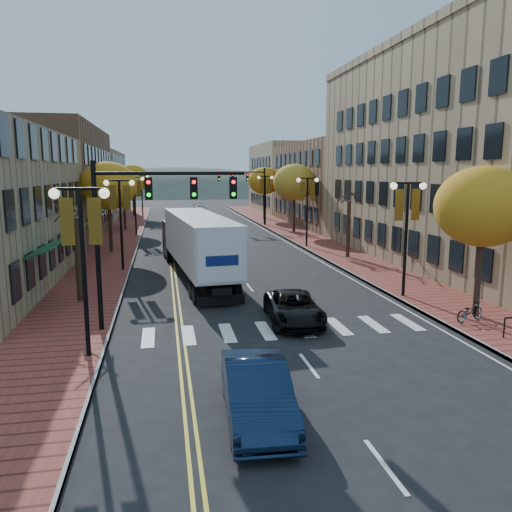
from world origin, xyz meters
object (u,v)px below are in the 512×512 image
semi_truck (195,240)px  black_suv (294,308)px  bicycle (470,311)px  navy_sedan (257,391)px

semi_truck → black_suv: size_ratio=3.37×
bicycle → black_suv: bearing=58.1°
navy_sedan → bicycle: size_ratio=2.95×
navy_sedan → black_suv: navy_sedan is taller
navy_sedan → black_suv: size_ratio=0.99×
navy_sedan → bicycle: 12.52m
black_suv → bicycle: (7.46, -1.69, -0.09)m
semi_truck → navy_sedan: semi_truck is taller
black_suv → bicycle: bearing=-8.3°
semi_truck → navy_sedan: 18.73m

